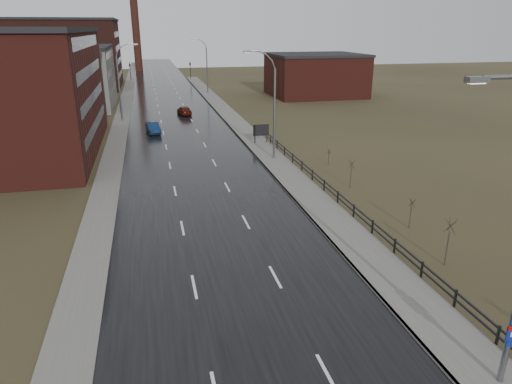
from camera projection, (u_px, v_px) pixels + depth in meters
road at (176, 121)px, 69.41m from camera, size 14.00×300.00×0.06m
sidewalk_right at (274, 161)px, 48.35m from camera, size 3.20×180.00×0.18m
curb_right at (261, 162)px, 48.02m from camera, size 0.16×180.00×0.18m
sidewalk_left at (121, 123)px, 67.63m from camera, size 2.40×260.00×0.12m
warehouse_mid at (64, 77)px, 80.25m from camera, size 16.32×20.40×10.50m
warehouse_far at (60, 54)px, 105.80m from camera, size 26.52×24.48×15.50m
building_right at (315, 75)px, 94.65m from camera, size 18.36×16.32×8.50m
smokestack at (135, 21)px, 145.30m from camera, size 2.70×2.70×30.70m
streetlight_right_mid at (272, 105)px, 47.29m from camera, size 3.36×0.28×11.35m
streetlight_left at (121, 82)px, 67.61m from camera, size 3.36×0.28×11.35m
streetlight_right_far at (206, 66)px, 96.75m from camera, size 3.36×0.28×11.35m
guardrail at (358, 213)px, 33.22m from camera, size 0.10×53.05×1.10m
shrub_c at (448, 241)px, 26.80m from camera, size 0.70×0.74×2.99m
shrub_d at (411, 212)px, 32.03m from camera, size 0.53×0.56×2.24m
shrub_e at (351, 173)px, 40.20m from camera, size 0.59×0.63×2.52m
shrub_f at (329, 156)px, 47.03m from camera, size 0.41×0.43×1.71m
billboard at (261, 131)px, 55.29m from camera, size 1.97×0.17×2.45m
traffic_light_left at (130, 63)px, 121.09m from camera, size 0.58×2.73×5.30m
traffic_light_right at (190, 62)px, 124.53m from camera, size 0.58×2.73×5.30m
car_near at (153, 128)px, 61.13m from camera, size 2.09×4.55×1.44m
car_far at (184, 111)px, 73.94m from camera, size 2.32×4.63×1.51m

